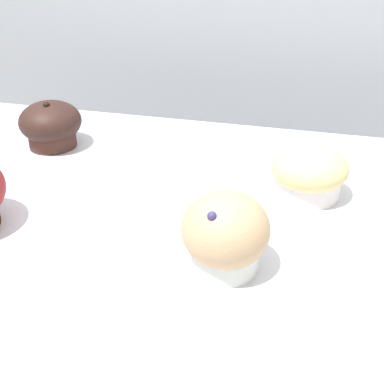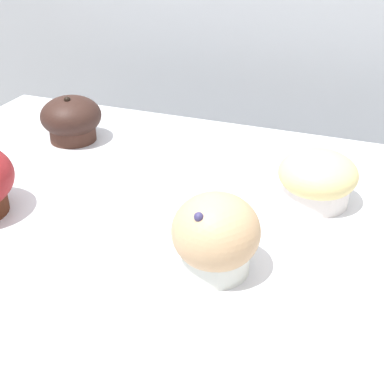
{
  "view_description": "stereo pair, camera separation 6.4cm",
  "coord_description": "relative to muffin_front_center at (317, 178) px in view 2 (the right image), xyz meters",
  "views": [
    {
      "loc": [
        0.13,
        -0.56,
        1.31
      ],
      "look_at": [
        -0.01,
        -0.01,
        1.0
      ],
      "focal_mm": 50.0,
      "sensor_mm": 36.0,
      "label": 1
    },
    {
      "loc": [
        0.19,
        -0.54,
        1.31
      ],
      "look_at": [
        -0.01,
        -0.01,
        1.0
      ],
      "focal_mm": 50.0,
      "sensor_mm": 36.0,
      "label": 2
    }
  ],
  "objects": [
    {
      "name": "wall_back",
      "position": [
        -0.12,
        0.51,
        -0.09
      ],
      "size": [
        3.2,
        0.1,
        1.8
      ],
      "primitive_type": "cube",
      "color": "#B2B7BC",
      "rests_on": "ground"
    },
    {
      "name": "muffin_front_center",
      "position": [
        0.0,
        0.0,
        0.0
      ],
      "size": [
        0.1,
        0.1,
        0.07
      ],
      "color": "white",
      "rests_on": "display_counter"
    },
    {
      "name": "muffin_front_left",
      "position": [
        -0.08,
        -0.19,
        0.01
      ],
      "size": [
        0.09,
        0.09,
        0.09
      ],
      "color": "silver",
      "rests_on": "display_counter"
    },
    {
      "name": "muffin_front_right",
      "position": [
        -0.41,
        0.06,
        0.0
      ],
      "size": [
        0.1,
        0.1,
        0.08
      ],
      "color": "#45281F",
      "rests_on": "display_counter"
    }
  ]
}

